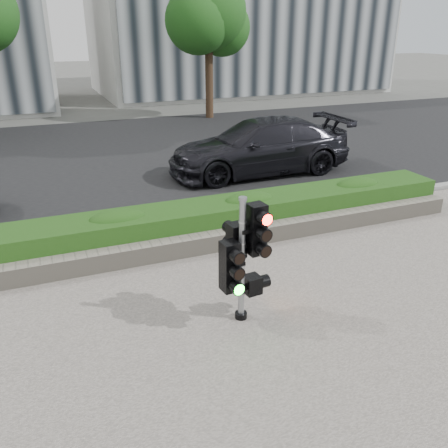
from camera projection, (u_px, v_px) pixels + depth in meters
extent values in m
plane|color=#51514C|center=(230.00, 306.00, 7.30)|extent=(120.00, 120.00, 0.00)
cube|color=#9E9389|center=(319.00, 420.00, 5.16)|extent=(16.00, 11.00, 0.03)
cube|color=black|center=(114.00, 155.00, 15.84)|extent=(60.00, 13.00, 0.02)
cube|color=gray|center=(172.00, 228.00, 9.97)|extent=(60.00, 0.25, 0.12)
cube|color=gray|center=(190.00, 245.00, 8.85)|extent=(12.00, 0.32, 0.34)
cube|color=#357524|center=(180.00, 225.00, 9.34)|extent=(12.00, 1.00, 0.68)
cylinder|color=black|center=(209.00, 78.00, 21.78)|extent=(0.36, 0.36, 3.58)
sphere|color=#154814|center=(208.00, 11.00, 20.70)|extent=(3.33, 3.33, 3.33)
sphere|color=#154814|center=(222.00, 27.00, 21.48)|extent=(2.56, 2.56, 2.56)
sphere|color=#154814|center=(198.00, 21.00, 20.29)|extent=(2.82, 2.82, 2.82)
cylinder|color=black|center=(241.00, 315.00, 6.93)|extent=(0.18, 0.18, 0.09)
cylinder|color=gray|center=(242.00, 262.00, 6.59)|extent=(0.09, 0.09, 1.83)
cylinder|color=gray|center=(243.00, 199.00, 6.23)|extent=(0.12, 0.12, 0.04)
cube|color=#FF1107|center=(256.00, 229.00, 6.48)|extent=(0.25, 0.25, 0.73)
cube|color=#14E51E|center=(230.00, 266.00, 6.48)|extent=(0.25, 0.25, 0.73)
cube|color=black|center=(236.00, 240.00, 6.68)|extent=(0.25, 0.25, 0.50)
cube|color=orange|center=(252.00, 284.00, 6.86)|extent=(0.25, 0.25, 0.27)
imported|color=black|center=(259.00, 147.00, 13.64)|extent=(5.33, 2.21, 1.54)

